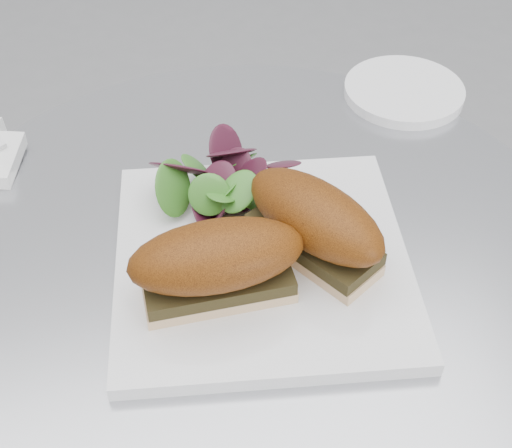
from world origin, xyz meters
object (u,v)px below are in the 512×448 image
(sandwich_left, at_px, (217,263))
(saucer, at_px, (404,91))
(plate, at_px, (262,260))
(sandwich_right, at_px, (315,222))

(sandwich_left, relative_size, saucer, 1.04)
(plate, height_order, saucer, plate)
(plate, distance_m, sandwich_right, 0.07)
(sandwich_right, relative_size, saucer, 1.10)
(plate, height_order, sandwich_left, sandwich_left)
(plate, xyz_separation_m, sandwich_left, (-0.05, -0.04, 0.05))
(sandwich_right, xyz_separation_m, saucer, (0.20, 0.25, -0.05))
(sandwich_left, bearing_deg, plate, 37.28)
(plate, bearing_deg, saucer, 44.01)
(plate, height_order, sandwich_right, sandwich_right)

